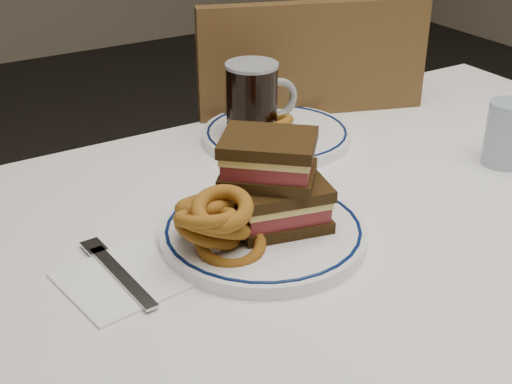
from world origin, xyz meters
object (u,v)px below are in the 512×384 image
far_plate (277,134)px  beer_mug (254,105)px  reuben_sandwich (274,181)px  main_plate (263,232)px  chair_far (293,185)px

far_plate → beer_mug: bearing=-179.8°
reuben_sandwich → main_plate: bearing=-167.7°
chair_far → main_plate: chair_far is taller
chair_far → far_plate: (-0.17, -0.20, 0.23)m
beer_mug → chair_far: bearing=41.3°
reuben_sandwich → beer_mug: 0.31m
far_plate → reuben_sandwich: bearing=-123.4°
chair_far → beer_mug: size_ratio=6.40×
chair_far → beer_mug: (-0.22, -0.20, 0.30)m
chair_far → beer_mug: 0.42m
far_plate → chair_far: bearing=48.3°
chair_far → main_plate: 0.65m
chair_far → far_plate: bearing=-131.7°
reuben_sandwich → far_plate: 0.34m
main_plate → far_plate: size_ratio=1.07×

